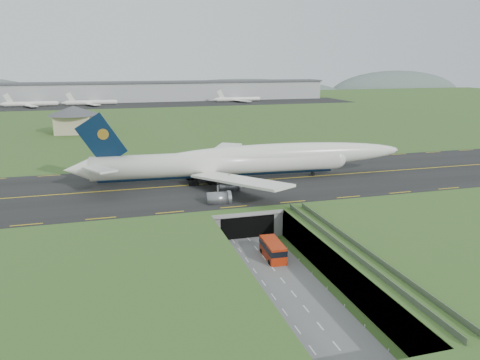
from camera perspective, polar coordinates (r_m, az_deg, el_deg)
name	(u,v)px	position (r m, az deg, el deg)	size (l,w,h in m)	color
ground	(259,253)	(94.51, 2.36, -8.87)	(900.00, 900.00, 0.00)	#415D25
airfield_deck	(259,239)	(93.37, 2.38, -7.18)	(800.00, 800.00, 6.00)	gray
trench_road	(272,268)	(88.01, 3.92, -10.65)	(12.00, 75.00, 0.20)	slate
taxiway	(220,183)	(122.65, -2.44, -0.39)	(800.00, 44.00, 0.18)	black
tunnel_portal	(237,212)	(108.30, -0.40, -3.91)	(17.00, 22.30, 6.00)	gray
guideway	(359,260)	(80.67, 14.32, -9.43)	(3.00, 53.00, 7.05)	#A8A8A3
jumbo_jet	(243,161)	(124.80, 0.39, 2.33)	(91.57, 59.35, 19.66)	white
shuttle_tram	(273,250)	(91.38, 4.01, -8.48)	(3.53, 8.49, 3.39)	#B4290C
service_building	(74,117)	(220.96, -19.58, 7.25)	(24.49, 24.49, 12.15)	#C4B28D
cargo_terminal	(141,91)	(383.50, -12.04, 10.52)	(320.00, 67.00, 15.60)	#B2B2B2
distant_hills	(192,100)	(522.21, -5.85, 9.70)	(700.00, 91.00, 60.00)	#55665E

